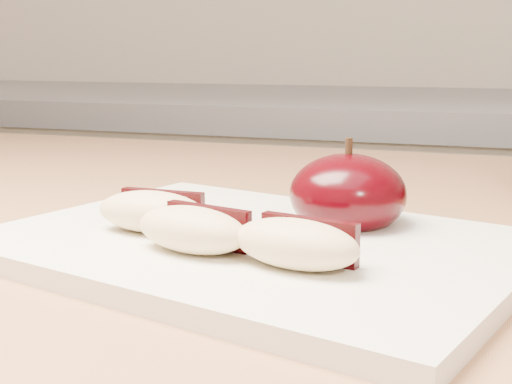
% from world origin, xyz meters
% --- Properties ---
extents(back_cabinet, '(2.40, 0.62, 0.94)m').
position_xyz_m(back_cabinet, '(0.00, 1.20, 0.47)').
color(back_cabinet, silver).
rests_on(back_cabinet, ground).
extents(cutting_board, '(0.33, 0.27, 0.01)m').
position_xyz_m(cutting_board, '(0.06, 0.37, 0.91)').
color(cutting_board, silver).
rests_on(cutting_board, island_counter).
extents(apple_half, '(0.09, 0.09, 0.06)m').
position_xyz_m(apple_half, '(0.10, 0.42, 0.93)').
color(apple_half, black).
rests_on(apple_half, cutting_board).
extents(apple_wedge_a, '(0.06, 0.03, 0.02)m').
position_xyz_m(apple_wedge_a, '(-0.00, 0.36, 0.92)').
color(apple_wedge_a, beige).
rests_on(apple_wedge_a, cutting_board).
extents(apple_wedge_b, '(0.07, 0.05, 0.02)m').
position_xyz_m(apple_wedge_b, '(0.04, 0.33, 0.92)').
color(apple_wedge_b, beige).
rests_on(apple_wedge_b, cutting_board).
extents(apple_wedge_c, '(0.07, 0.04, 0.02)m').
position_xyz_m(apple_wedge_c, '(0.09, 0.32, 0.92)').
color(apple_wedge_c, beige).
rests_on(apple_wedge_c, cutting_board).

